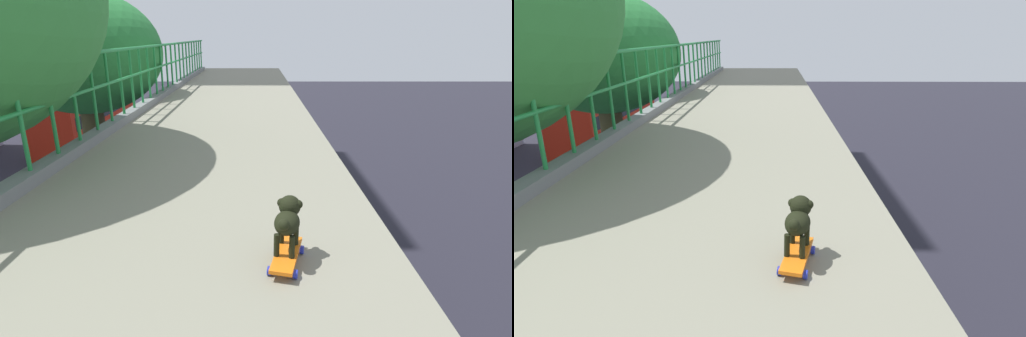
{
  "view_description": "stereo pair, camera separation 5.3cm",
  "coord_description": "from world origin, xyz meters",
  "views": [
    {
      "loc": [
        1.97,
        0.14,
        6.65
      ],
      "look_at": [
        1.98,
        3.32,
        5.57
      ],
      "focal_mm": 27.59,
      "sensor_mm": 36.0,
      "label": 1
    },
    {
      "loc": [
        2.02,
        0.14,
        6.65
      ],
      "look_at": [
        1.98,
        3.32,
        5.57
      ],
      "focal_mm": 27.59,
      "sensor_mm": 36.0,
      "label": 2
    }
  ],
  "objects": [
    {
      "name": "toy_skateboard",
      "position": [
        2.16,
        2.32,
        5.33
      ],
      "size": [
        0.26,
        0.47,
        0.08
      ],
      "color": "orange",
      "rests_on": "overpass_deck"
    },
    {
      "name": "city_bus",
      "position": [
        -8.5,
        24.65,
        1.85
      ],
      "size": [
        2.76,
        10.62,
        3.25
      ],
      "color": "#B12110",
      "rests_on": "ground"
    },
    {
      "name": "roadside_tree_far",
      "position": [
        -2.08,
        9.75,
        6.09
      ],
      "size": [
        3.65,
        3.65,
        7.65
      ],
      "color": "#4A4228",
      "rests_on": "ground"
    },
    {
      "name": "small_dog",
      "position": [
        2.17,
        2.39,
        5.55
      ],
      "size": [
        0.21,
        0.34,
        0.34
      ],
      "color": "black",
      "rests_on": "toy_skateboard"
    }
  ]
}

